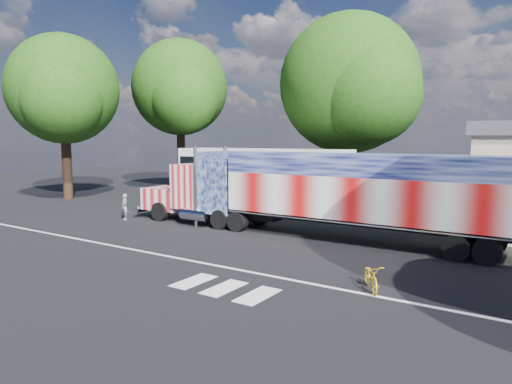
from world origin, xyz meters
The scene contains 9 objects.
ground centered at (0.00, 0.00, 0.00)m, with size 100.00×100.00×0.00m, color black.
lane_markings centered at (1.71, -3.77, 0.01)m, with size 30.00×2.67×0.01m.
semi_truck centered at (2.82, 3.38, 2.11)m, with size 19.24×3.04×4.10m.
coach_bus centered at (-5.32, 11.63, 1.96)m, with size 13.03×3.03×3.79m.
woman centered at (-7.72, 1.50, 0.73)m, with size 0.53×0.35×1.46m, color slate.
bicycle centered at (7.72, -2.53, 0.40)m, with size 0.53×1.52×0.80m, color gold.
tree_n_mid centered at (-1.55, 18.70, 8.68)m, with size 11.31×10.77×14.12m.
tree_nw_a centered at (-15.16, 14.28, 8.81)m, with size 8.55×8.14×12.94m.
tree_w_a centered at (-18.28, 5.24, 8.04)m, with size 8.36×7.96×12.08m.
Camera 1 is at (12.08, -15.32, 4.41)m, focal length 32.00 mm.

